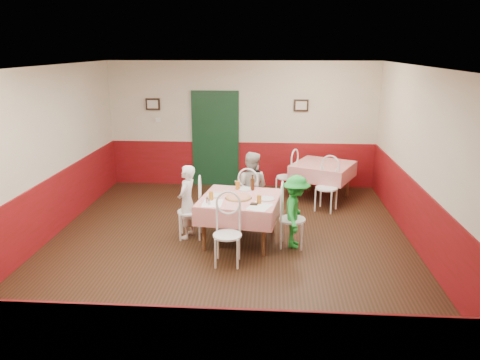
# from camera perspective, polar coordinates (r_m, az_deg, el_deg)

# --- Properties ---
(floor) EXTENTS (7.00, 7.00, 0.00)m
(floor) POSITION_cam_1_polar(r_m,az_deg,el_deg) (7.59, -1.49, -8.07)
(floor) COLOR black
(floor) RESTS_ON ground
(ceiling) EXTENTS (7.00, 7.00, 0.00)m
(ceiling) POSITION_cam_1_polar(r_m,az_deg,el_deg) (6.94, -1.66, 13.56)
(ceiling) COLOR white
(ceiling) RESTS_ON back_wall
(back_wall) EXTENTS (6.00, 0.10, 2.80)m
(back_wall) POSITION_cam_1_polar(r_m,az_deg,el_deg) (10.56, 0.25, 6.75)
(back_wall) COLOR beige
(back_wall) RESTS_ON ground
(front_wall) EXTENTS (6.00, 0.10, 2.80)m
(front_wall) POSITION_cam_1_polar(r_m,az_deg,el_deg) (3.86, -6.62, -10.14)
(front_wall) COLOR beige
(front_wall) RESTS_ON ground
(left_wall) EXTENTS (0.10, 7.00, 2.80)m
(left_wall) POSITION_cam_1_polar(r_m,az_deg,el_deg) (8.00, -23.51, 2.42)
(left_wall) COLOR beige
(left_wall) RESTS_ON ground
(right_wall) EXTENTS (0.10, 7.00, 2.80)m
(right_wall) POSITION_cam_1_polar(r_m,az_deg,el_deg) (7.48, 21.98, 1.72)
(right_wall) COLOR beige
(right_wall) RESTS_ON ground
(wainscot_back) EXTENTS (6.00, 0.03, 1.00)m
(wainscot_back) POSITION_cam_1_polar(r_m,az_deg,el_deg) (10.73, 0.24, 1.98)
(wainscot_back) COLOR maroon
(wainscot_back) RESTS_ON ground
(wainscot_front) EXTENTS (6.00, 0.03, 1.00)m
(wainscot_front) POSITION_cam_1_polar(r_m,az_deg,el_deg) (4.34, -6.17, -20.79)
(wainscot_front) COLOR maroon
(wainscot_front) RESTS_ON ground
(wainscot_left) EXTENTS (0.03, 7.00, 1.00)m
(wainscot_left) POSITION_cam_1_polar(r_m,az_deg,el_deg) (8.23, -22.73, -3.68)
(wainscot_left) COLOR maroon
(wainscot_left) RESTS_ON ground
(wainscot_right) EXTENTS (0.03, 7.00, 1.00)m
(wainscot_right) POSITION_cam_1_polar(r_m,az_deg,el_deg) (7.73, 21.19, -4.76)
(wainscot_right) COLOR maroon
(wainscot_right) RESTS_ON ground
(door) EXTENTS (0.96, 0.06, 2.10)m
(door) POSITION_cam_1_polar(r_m,az_deg,el_deg) (10.63, -3.01, 4.87)
(door) COLOR black
(door) RESTS_ON ground
(picture_left) EXTENTS (0.32, 0.03, 0.26)m
(picture_left) POSITION_cam_1_polar(r_m,az_deg,el_deg) (10.76, -10.58, 9.08)
(picture_left) COLOR black
(picture_left) RESTS_ON back_wall
(picture_right) EXTENTS (0.32, 0.03, 0.26)m
(picture_right) POSITION_cam_1_polar(r_m,az_deg,el_deg) (10.44, 7.46, 9.01)
(picture_right) COLOR black
(picture_right) RESTS_ON back_wall
(thermostat) EXTENTS (0.10, 0.03, 0.10)m
(thermostat) POSITION_cam_1_polar(r_m,az_deg,el_deg) (10.78, -9.97, 7.24)
(thermostat) COLOR white
(thermostat) RESTS_ON back_wall
(main_table) EXTENTS (1.39, 1.39, 0.77)m
(main_table) POSITION_cam_1_polar(r_m,az_deg,el_deg) (7.63, -0.00, -4.88)
(main_table) COLOR red
(main_table) RESTS_ON ground
(second_table) EXTENTS (1.49, 1.49, 0.77)m
(second_table) POSITION_cam_1_polar(r_m,az_deg,el_deg) (9.93, 10.01, -0.15)
(second_table) COLOR red
(second_table) RESTS_ON ground
(chair_left) EXTENTS (0.46, 0.46, 0.90)m
(chair_left) POSITION_cam_1_polar(r_m,az_deg,el_deg) (7.82, -6.10, -3.86)
(chair_left) COLOR white
(chair_left) RESTS_ON ground
(chair_right) EXTENTS (0.45, 0.45, 0.90)m
(chair_right) POSITION_cam_1_polar(r_m,az_deg,el_deg) (7.48, 6.39, -4.81)
(chair_right) COLOR white
(chair_right) RESTS_ON ground
(chair_far) EXTENTS (0.49, 0.49, 0.90)m
(chair_far) POSITION_cam_1_polar(r_m,az_deg,el_deg) (8.39, 1.26, -2.38)
(chair_far) COLOR white
(chair_far) RESTS_ON ground
(chair_near) EXTENTS (0.42, 0.42, 0.90)m
(chair_near) POSITION_cam_1_polar(r_m,az_deg,el_deg) (6.84, -1.55, -6.76)
(chair_near) COLOR white
(chair_near) RESTS_ON ground
(chair_second_a) EXTENTS (0.56, 0.56, 0.90)m
(chair_second_a) POSITION_cam_1_polar(r_m,az_deg,el_deg) (9.86, 5.69, 0.35)
(chair_second_a) COLOR white
(chair_second_a) RESTS_ON ground
(chair_second_b) EXTENTS (0.56, 0.56, 0.90)m
(chair_second_b) POSITION_cam_1_polar(r_m,az_deg,el_deg) (9.20, 10.49, -1.00)
(chair_second_b) COLOR white
(chair_second_b) RESTS_ON ground
(pizza) EXTENTS (0.45, 0.45, 0.03)m
(pizza) POSITION_cam_1_polar(r_m,az_deg,el_deg) (7.45, -0.19, -2.16)
(pizza) COLOR #B74723
(pizza) RESTS_ON main_table
(plate_left) EXTENTS (0.28, 0.28, 0.01)m
(plate_left) POSITION_cam_1_polar(r_m,az_deg,el_deg) (7.61, -3.13, -1.84)
(plate_left) COLOR white
(plate_left) RESTS_ON main_table
(plate_right) EXTENTS (0.28, 0.28, 0.01)m
(plate_right) POSITION_cam_1_polar(r_m,az_deg,el_deg) (7.42, 3.28, -2.30)
(plate_right) COLOR white
(plate_right) RESTS_ON main_table
(plate_far) EXTENTS (0.28, 0.28, 0.01)m
(plate_far) POSITION_cam_1_polar(r_m,az_deg,el_deg) (7.92, 0.65, -1.10)
(plate_far) COLOR white
(plate_far) RESTS_ON main_table
(glass_a) EXTENTS (0.08, 0.08, 0.13)m
(glass_a) POSITION_cam_1_polar(r_m,az_deg,el_deg) (7.37, -3.55, -1.96)
(glass_a) COLOR #BF7219
(glass_a) RESTS_ON main_table
(glass_b) EXTENTS (0.08, 0.08, 0.13)m
(glass_b) POSITION_cam_1_polar(r_m,az_deg,el_deg) (7.20, 2.34, -2.38)
(glass_b) COLOR #BF7219
(glass_b) RESTS_ON main_table
(glass_c) EXTENTS (0.09, 0.09, 0.14)m
(glass_c) POSITION_cam_1_polar(r_m,az_deg,el_deg) (7.90, -0.27, -0.66)
(glass_c) COLOR #BF7219
(glass_c) RESTS_ON main_table
(beer_bottle) EXTENTS (0.07, 0.07, 0.24)m
(beer_bottle) POSITION_cam_1_polar(r_m,az_deg,el_deg) (7.85, 1.53, -0.42)
(beer_bottle) COLOR #381C0A
(beer_bottle) RESTS_ON main_table
(shaker_a) EXTENTS (0.04, 0.04, 0.09)m
(shaker_a) POSITION_cam_1_polar(r_m,az_deg,el_deg) (7.21, -3.90, -2.57)
(shaker_a) COLOR silver
(shaker_a) RESTS_ON main_table
(shaker_b) EXTENTS (0.04, 0.04, 0.09)m
(shaker_b) POSITION_cam_1_polar(r_m,az_deg,el_deg) (7.15, -3.76, -2.72)
(shaker_b) COLOR silver
(shaker_b) RESTS_ON main_table
(shaker_c) EXTENTS (0.04, 0.04, 0.09)m
(shaker_c) POSITION_cam_1_polar(r_m,az_deg,el_deg) (7.24, -4.02, -2.47)
(shaker_c) COLOR #B23319
(shaker_c) RESTS_ON main_table
(menu_left) EXTENTS (0.30, 0.40, 0.00)m
(menu_left) POSITION_cam_1_polar(r_m,az_deg,el_deg) (7.25, -3.36, -2.82)
(menu_left) COLOR white
(menu_left) RESTS_ON main_table
(menu_right) EXTENTS (0.42, 0.48, 0.00)m
(menu_right) POSITION_cam_1_polar(r_m,az_deg,el_deg) (7.08, 2.40, -3.27)
(menu_right) COLOR white
(menu_right) RESTS_ON main_table
(wallet) EXTENTS (0.12, 0.11, 0.02)m
(wallet) POSITION_cam_1_polar(r_m,az_deg,el_deg) (7.16, 1.71, -2.94)
(wallet) COLOR black
(wallet) RESTS_ON main_table
(diner_left) EXTENTS (0.39, 0.51, 1.24)m
(diner_left) POSITION_cam_1_polar(r_m,az_deg,el_deg) (7.78, -6.49, -2.65)
(diner_left) COLOR gray
(diner_left) RESTS_ON ground
(diner_far) EXTENTS (0.74, 0.64, 1.31)m
(diner_far) POSITION_cam_1_polar(r_m,az_deg,el_deg) (8.38, 1.33, -0.94)
(diner_far) COLOR gray
(diner_far) RESTS_ON ground
(diner_right) EXTENTS (0.52, 0.80, 1.17)m
(diner_right) POSITION_cam_1_polar(r_m,az_deg,el_deg) (7.43, 6.81, -3.85)
(diner_right) COLOR gray
(diner_right) RESTS_ON ground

